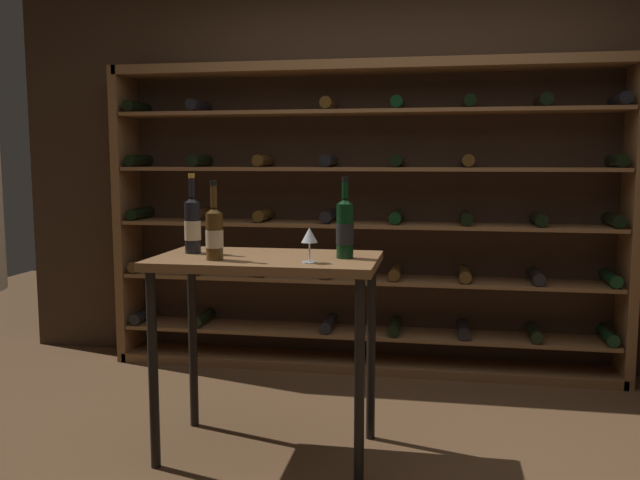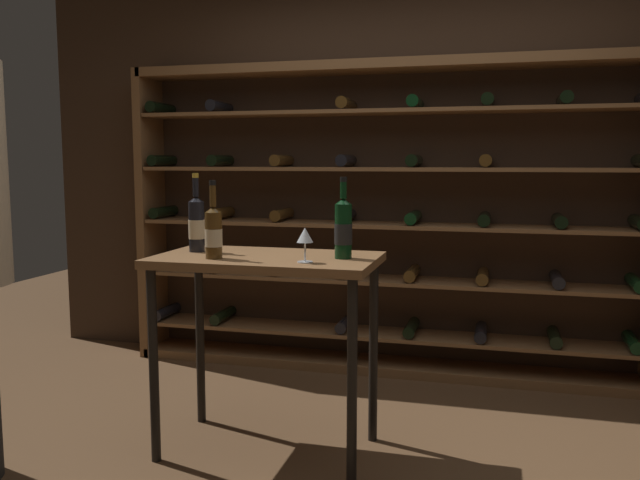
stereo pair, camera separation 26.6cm
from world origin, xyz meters
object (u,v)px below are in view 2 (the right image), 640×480
wine_bottle_gold_foil (197,224)px  wine_glass_stemmed_left (305,237)px  wine_rack (379,221)px  wine_bottle_green_slim (343,228)px  tasting_table (267,283)px  wine_bottle_black_capsule (214,232)px

wine_bottle_gold_foil → wine_glass_stemmed_left: wine_bottle_gold_foil is taller
wine_rack → wine_bottle_gold_foil: 1.47m
wine_bottle_gold_foil → wine_glass_stemmed_left: 0.64m
wine_rack → wine_bottle_green_slim: bearing=-86.9°
tasting_table → wine_bottle_gold_foil: bearing=172.4°
wine_bottle_gold_foil → wine_rack: bearing=63.1°
tasting_table → wine_bottle_gold_foil: 0.46m
wine_rack → wine_bottle_green_slim: size_ratio=9.12×
wine_rack → wine_bottle_gold_foil: (-0.66, -1.30, 0.09)m
wine_rack → tasting_table: bearing=-102.0°
wine_glass_stemmed_left → tasting_table: bearing=147.1°
tasting_table → wine_bottle_black_capsule: wine_bottle_black_capsule is taller
wine_rack → wine_bottle_black_capsule: (-0.49, -1.49, 0.07)m
wine_rack → wine_glass_stemmed_left: 1.51m
tasting_table → wine_bottle_gold_foil: wine_bottle_gold_foil is taller
wine_bottle_black_capsule → wine_glass_stemmed_left: bearing=-1.1°
wine_glass_stemmed_left → wine_rack: bearing=87.8°
tasting_table → wine_glass_stemmed_left: (0.23, -0.15, 0.24)m
tasting_table → wine_bottle_green_slim: bearing=2.4°
wine_bottle_gold_foil → wine_bottle_black_capsule: bearing=-47.5°
wine_bottle_black_capsule → wine_glass_stemmed_left: (0.43, -0.01, -0.01)m
wine_bottle_black_capsule → wine_bottle_gold_foil: 0.26m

